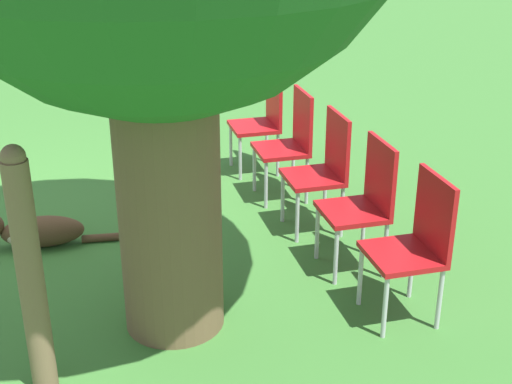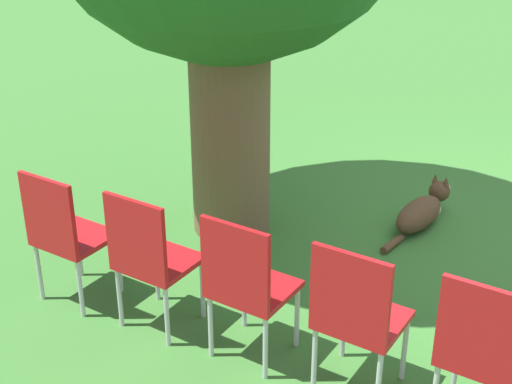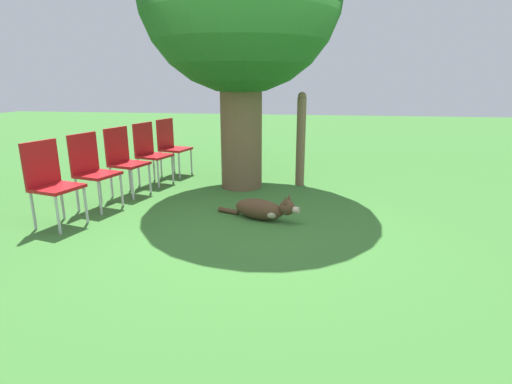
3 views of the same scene
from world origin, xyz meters
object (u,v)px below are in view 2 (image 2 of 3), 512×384
red_chair_1 (357,312)px  red_chair_4 (64,231)px  dog (422,211)px  red_chair_2 (246,281)px  fence_post (240,108)px  red_chair_0 (485,348)px  red_chair_3 (149,254)px

red_chair_1 → red_chair_4: (0.29, 1.97, 0.00)m
dog → red_chair_2: red_chair_2 is taller
red_chair_4 → dog: bearing=-34.2°
fence_post → red_chair_1: 2.96m
dog → red_chair_2: 2.25m
fence_post → red_chair_4: 2.25m
red_chair_2 → red_chair_4: bearing=95.3°
fence_post → red_chair_1: (-2.51, -1.57, -0.18)m
red_chair_1 → red_chair_2: size_ratio=1.00×
dog → fence_post: size_ratio=0.72×
dog → red_chair_1: bearing=-163.4°
red_chair_1 → red_chair_2: 0.66m
dog → red_chair_0: bearing=-147.0°
red_chair_2 → red_chair_1: bearing=-84.7°
red_chair_0 → red_chair_4: size_ratio=1.00×
fence_post → red_chair_1: fence_post is taller
fence_post → red_chair_0: size_ratio=1.49×
dog → red_chair_1: size_ratio=1.08×
red_chair_4 → red_chair_3: bearing=-84.7°
fence_post → red_chair_2: bearing=-159.2°
fence_post → dog: bearing=-101.1°
red_chair_2 → red_chair_3: 0.66m
red_chair_1 → red_chair_2: same height
fence_post → red_chair_0: (-2.60, -2.23, -0.18)m
red_chair_0 → red_chair_1: 0.66m
red_chair_1 → red_chair_4: size_ratio=1.00×
fence_post → red_chair_3: size_ratio=1.49×
red_chair_0 → red_chair_1: same height
red_chair_0 → red_chair_1: bearing=95.3°
red_chair_1 → red_chair_4: same height
red_chair_4 → fence_post: bearing=3.7°
dog → red_chair_4: bearing=151.7°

